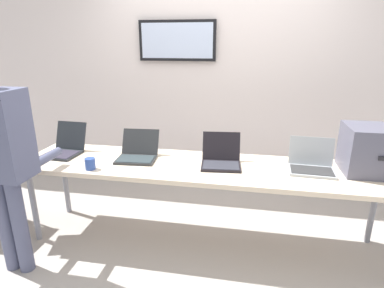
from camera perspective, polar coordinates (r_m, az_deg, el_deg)
ground at (r=3.01m, az=1.79°, el=-17.37°), size 8.00×8.00×0.04m
back_wall at (r=3.60m, az=4.69°, el=12.15°), size 8.00×0.11×2.71m
workbench at (r=2.67m, az=1.94°, el=-4.83°), size 3.16×0.70×0.74m
equipment_box at (r=2.83m, az=29.89°, el=-0.93°), size 0.41×0.40×0.37m
laptop_station_0 at (r=3.14m, az=-22.12°, el=-0.51°), size 0.32×0.38×0.27m
laptop_station_1 at (r=2.83m, az=-9.85°, el=-1.52°), size 0.36×0.38×0.23m
laptop_station_2 at (r=2.66m, az=5.30°, el=-2.55°), size 0.35×0.37×0.25m
laptop_station_3 at (r=2.71m, az=20.90°, el=-3.31°), size 0.36×0.30×0.25m
coffee_mug at (r=2.69m, az=-18.04°, el=-3.43°), size 0.08×0.08×0.09m
paper_sheet at (r=3.19m, az=-29.51°, el=-2.47°), size 0.28×0.34×0.00m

